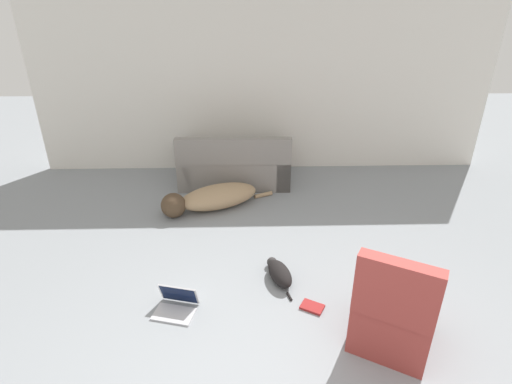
# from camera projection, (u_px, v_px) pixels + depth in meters

# --- Properties ---
(wall_back) EXTENTS (7.02, 0.06, 2.66)m
(wall_back) POSITION_uv_depth(u_px,v_px,m) (264.00, 86.00, 6.09)
(wall_back) COLOR silver
(wall_back) RESTS_ON ground_plane
(couch) EXTENTS (1.63, 0.86, 0.81)m
(couch) POSITION_uv_depth(u_px,v_px,m) (235.00, 166.00, 5.98)
(couch) COLOR gray
(couch) RESTS_ON ground_plane
(dog) EXTENTS (1.52, 0.91, 0.32)m
(dog) POSITION_uv_depth(u_px,v_px,m) (212.00, 198.00, 5.28)
(dog) COLOR #A38460
(dog) RESTS_ON ground_plane
(cat) EXTENTS (0.30, 0.61, 0.16)m
(cat) POSITION_uv_depth(u_px,v_px,m) (279.00, 273.00, 3.96)
(cat) COLOR black
(cat) RESTS_ON ground_plane
(laptop_open) EXTENTS (0.42, 0.37, 0.22)m
(laptop_open) POSITION_uv_depth(u_px,v_px,m) (177.00, 302.00, 3.58)
(laptop_open) COLOR #B7B7BC
(laptop_open) RESTS_ON ground_plane
(book_red) EXTENTS (0.24, 0.22, 0.02)m
(book_red) POSITION_uv_depth(u_px,v_px,m) (312.00, 307.00, 3.62)
(book_red) COLOR maroon
(book_red) RESTS_ON ground_plane
(side_chair) EXTENTS (0.81, 0.82, 0.93)m
(side_chair) POSITION_uv_depth(u_px,v_px,m) (394.00, 314.00, 3.13)
(side_chair) COLOR #993833
(side_chair) RESTS_ON ground_plane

